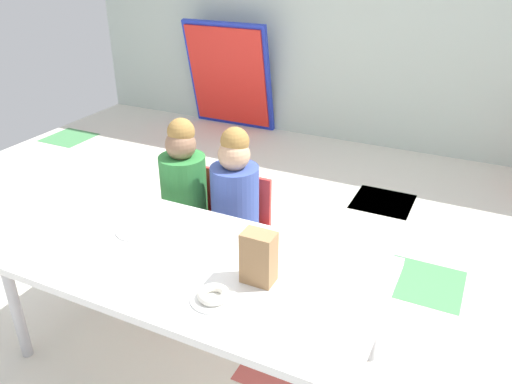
{
  "coord_description": "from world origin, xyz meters",
  "views": [
    {
      "loc": [
        1.06,
        -2.1,
        1.77
      ],
      "look_at": [
        0.21,
        -0.36,
        0.8
      ],
      "focal_mm": 35.36,
      "sensor_mm": 36.0,
      "label": 1
    }
  ],
  "objects_px": {
    "seated_child_near_camera": "(184,182)",
    "seated_child_middle_seat": "(236,193)",
    "craft_table": "(192,268)",
    "paper_bag_brown": "(259,258)",
    "folded_activity_table": "(229,76)",
    "donut_powdered_on_plate": "(214,294)",
    "paper_plate_near_edge": "(214,299)",
    "paper_plate_center_table": "(136,231)"
  },
  "relations": [
    {
      "from": "folded_activity_table",
      "to": "seated_child_near_camera",
      "type": "bearing_deg",
      "value": -67.09
    },
    {
      "from": "paper_plate_center_table",
      "to": "paper_plate_near_edge",
      "type": "bearing_deg",
      "value": -25.0
    },
    {
      "from": "craft_table",
      "to": "paper_plate_near_edge",
      "type": "bearing_deg",
      "value": -40.83
    },
    {
      "from": "seated_child_near_camera",
      "to": "craft_table",
      "type": "bearing_deg",
      "value": -54.57
    },
    {
      "from": "craft_table",
      "to": "paper_plate_near_edge",
      "type": "distance_m",
      "value": 0.3
    },
    {
      "from": "paper_plate_near_edge",
      "to": "donut_powdered_on_plate",
      "type": "bearing_deg",
      "value": 0.0
    },
    {
      "from": "craft_table",
      "to": "donut_powdered_on_plate",
      "type": "height_order",
      "value": "donut_powdered_on_plate"
    },
    {
      "from": "paper_bag_brown",
      "to": "donut_powdered_on_plate",
      "type": "height_order",
      "value": "paper_bag_brown"
    },
    {
      "from": "seated_child_middle_seat",
      "to": "donut_powdered_on_plate",
      "type": "distance_m",
      "value": 0.89
    },
    {
      "from": "paper_plate_center_table",
      "to": "folded_activity_table",
      "type": "bearing_deg",
      "value": 110.47
    },
    {
      "from": "folded_activity_table",
      "to": "paper_plate_near_edge",
      "type": "height_order",
      "value": "folded_activity_table"
    },
    {
      "from": "craft_table",
      "to": "paper_bag_brown",
      "type": "relative_size",
      "value": 7.45
    },
    {
      "from": "paper_bag_brown",
      "to": "paper_plate_center_table",
      "type": "xyz_separation_m",
      "value": [
        -0.68,
        0.09,
        -0.11
      ]
    },
    {
      "from": "paper_plate_center_table",
      "to": "paper_bag_brown",
      "type": "bearing_deg",
      "value": -7.31
    },
    {
      "from": "seated_child_middle_seat",
      "to": "paper_plate_center_table",
      "type": "relative_size",
      "value": 5.1
    },
    {
      "from": "seated_child_middle_seat",
      "to": "folded_activity_table",
      "type": "relative_size",
      "value": 0.84
    },
    {
      "from": "paper_bag_brown",
      "to": "folded_activity_table",
      "type": "bearing_deg",
      "value": 120.66
    },
    {
      "from": "seated_child_near_camera",
      "to": "paper_plate_near_edge",
      "type": "distance_m",
      "value": 1.06
    },
    {
      "from": "paper_plate_center_table",
      "to": "seated_child_middle_seat",
      "type": "bearing_deg",
      "value": 67.07
    },
    {
      "from": "paper_plate_near_edge",
      "to": "paper_plate_center_table",
      "type": "bearing_deg",
      "value": 155.0
    },
    {
      "from": "craft_table",
      "to": "seated_child_near_camera",
      "type": "xyz_separation_m",
      "value": [
        -0.45,
        0.63,
        0.05
      ]
    },
    {
      "from": "seated_child_near_camera",
      "to": "seated_child_middle_seat",
      "type": "xyz_separation_m",
      "value": [
        0.33,
        0.0,
        0.0
      ]
    },
    {
      "from": "craft_table",
      "to": "folded_activity_table",
      "type": "bearing_deg",
      "value": 115.87
    },
    {
      "from": "paper_bag_brown",
      "to": "paper_plate_near_edge",
      "type": "xyz_separation_m",
      "value": [
        -0.1,
        -0.18,
        -0.11
      ]
    },
    {
      "from": "folded_activity_table",
      "to": "seated_child_middle_seat",
      "type": "bearing_deg",
      "value": -60.55
    },
    {
      "from": "paper_plate_near_edge",
      "to": "paper_plate_center_table",
      "type": "height_order",
      "value": "same"
    },
    {
      "from": "craft_table",
      "to": "paper_plate_near_edge",
      "type": "relative_size",
      "value": 9.1
    },
    {
      "from": "seated_child_middle_seat",
      "to": "folded_activity_table",
      "type": "distance_m",
      "value": 2.65
    },
    {
      "from": "paper_bag_brown",
      "to": "seated_child_middle_seat",
      "type": "bearing_deg",
      "value": 124.77
    },
    {
      "from": "seated_child_near_camera",
      "to": "paper_plate_center_table",
      "type": "bearing_deg",
      "value": -80.48
    },
    {
      "from": "craft_table",
      "to": "donut_powdered_on_plate",
      "type": "relative_size",
      "value": 13.35
    },
    {
      "from": "paper_plate_near_edge",
      "to": "seated_child_middle_seat",
      "type": "bearing_deg",
      "value": 112.67
    },
    {
      "from": "paper_bag_brown",
      "to": "paper_plate_near_edge",
      "type": "height_order",
      "value": "paper_bag_brown"
    },
    {
      "from": "seated_child_middle_seat",
      "to": "folded_activity_table",
      "type": "height_order",
      "value": "folded_activity_table"
    },
    {
      "from": "paper_plate_near_edge",
      "to": "paper_bag_brown",
      "type": "bearing_deg",
      "value": 61.05
    },
    {
      "from": "paper_plate_near_edge",
      "to": "folded_activity_table",
      "type": "bearing_deg",
      "value": 117.74
    },
    {
      "from": "folded_activity_table",
      "to": "donut_powdered_on_plate",
      "type": "xyz_separation_m",
      "value": [
        1.65,
        -3.13,
        0.04
      ]
    },
    {
      "from": "craft_table",
      "to": "folded_activity_table",
      "type": "distance_m",
      "value": 3.27
    },
    {
      "from": "donut_powdered_on_plate",
      "to": "paper_bag_brown",
      "type": "bearing_deg",
      "value": 61.05
    },
    {
      "from": "paper_plate_near_edge",
      "to": "paper_plate_center_table",
      "type": "distance_m",
      "value": 0.64
    },
    {
      "from": "seated_child_near_camera",
      "to": "paper_plate_center_table",
      "type": "relative_size",
      "value": 5.1
    },
    {
      "from": "paper_plate_near_edge",
      "to": "paper_plate_center_table",
      "type": "xyz_separation_m",
      "value": [
        -0.58,
        0.27,
        0.0
      ]
    }
  ]
}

